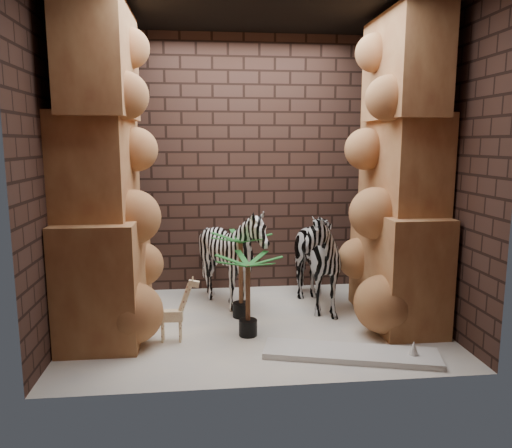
{
  "coord_description": "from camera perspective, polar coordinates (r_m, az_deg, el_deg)",
  "views": [
    {
      "loc": [
        -0.49,
        -4.56,
        1.77
      ],
      "look_at": [
        0.02,
        0.15,
        0.97
      ],
      "focal_mm": 34.32,
      "sensor_mm": 36.0,
      "label": 1
    }
  ],
  "objects": [
    {
      "name": "ceiling",
      "position": [
        4.75,
        -0.09,
        24.55
      ],
      "size": [
        3.5,
        3.5,
        0.0
      ],
      "primitive_type": "plane",
      "rotation": [
        3.14,
        0.0,
        0.0
      ],
      "color": "black",
      "rests_on": "ground"
    },
    {
      "name": "rock_pillar_right",
      "position": [
        4.95,
        16.58,
        6.01
      ],
      "size": [
        0.58,
        1.25,
        3.0
      ],
      "primitive_type": null,
      "color": "tan",
      "rests_on": "floor"
    },
    {
      "name": "wall_left",
      "position": [
        4.74,
        -21.74,
        5.6
      ],
      "size": [
        0.0,
        3.0,
        3.0
      ],
      "primitive_type": "plane",
      "rotation": [
        1.57,
        0.0,
        1.57
      ],
      "color": "#35211A",
      "rests_on": "ground"
    },
    {
      "name": "zebra_right",
      "position": [
        5.23,
        6.03,
        -2.95
      ],
      "size": [
        0.75,
        1.17,
        1.29
      ],
      "primitive_type": "imported",
      "rotation": [
        0.0,
        0.0,
        0.16
      ],
      "color": "white",
      "rests_on": "floor"
    },
    {
      "name": "giraffe_toy",
      "position": [
        4.48,
        -9.89,
        -9.7
      ],
      "size": [
        0.32,
        0.12,
        0.61
      ],
      "primitive_type": null,
      "rotation": [
        0.0,
        0.0,
        -0.06
      ],
      "color": "#FDE1AC",
      "rests_on": "floor"
    },
    {
      "name": "wall_right",
      "position": [
        5.09,
        20.04,
        5.92
      ],
      "size": [
        0.0,
        3.0,
        3.0
      ],
      "primitive_type": "plane",
      "rotation": [
        1.57,
        0.0,
        -1.57
      ],
      "color": "#35211A",
      "rests_on": "ground"
    },
    {
      "name": "wall_front",
      "position": [
        3.36,
        2.18,
        4.93
      ],
      "size": [
        3.5,
        0.0,
        3.5
      ],
      "primitive_type": "plane",
      "rotation": [
        -1.57,
        0.0,
        0.0
      ],
      "color": "#35211A",
      "rests_on": "ground"
    },
    {
      "name": "floor",
      "position": [
        4.91,
        -0.08,
        -11.58
      ],
      "size": [
        3.5,
        3.5,
        0.0
      ],
      "primitive_type": "plane",
      "color": "#EEE2C6",
      "rests_on": "ground"
    },
    {
      "name": "palm_front",
      "position": [
        4.97,
        -1.78,
        -5.95
      ],
      "size": [
        0.36,
        0.36,
        0.89
      ],
      "primitive_type": null,
      "color": "#19571D",
      "rests_on": "floor"
    },
    {
      "name": "palm_back",
      "position": [
        4.52,
        -0.95,
        -8.32
      ],
      "size": [
        0.36,
        0.36,
        0.77
      ],
      "primitive_type": null,
      "color": "#19571D",
      "rests_on": "floor"
    },
    {
      "name": "rock_pillar_left",
      "position": [
        4.66,
        -17.57,
        5.77
      ],
      "size": [
        0.68,
        1.3,
        3.0
      ],
      "primitive_type": null,
      "color": "tan",
      "rests_on": "floor"
    },
    {
      "name": "wall_back",
      "position": [
        5.84,
        -1.4,
        6.87
      ],
      "size": [
        3.5,
        0.0,
        3.5
      ],
      "primitive_type": "plane",
      "rotation": [
        1.57,
        0.0,
        0.0
      ],
      "color": "#35211A",
      "rests_on": "ground"
    },
    {
      "name": "zebra_left",
      "position": [
        5.23,
        -2.78,
        -4.49
      ],
      "size": [
        1.13,
        1.29,
        1.01
      ],
      "primitive_type": "imported",
      "rotation": [
        0.0,
        0.0,
        -0.24
      ],
      "color": "white",
      "rests_on": "floor"
    },
    {
      "name": "surfboard",
      "position": [
        4.3,
        10.96,
        -14.6
      ],
      "size": [
        1.49,
        0.72,
        0.05
      ],
      "primitive_type": "cube",
      "rotation": [
        0.0,
        0.0,
        -0.27
      ],
      "color": "silver",
      "rests_on": "floor"
    }
  ]
}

